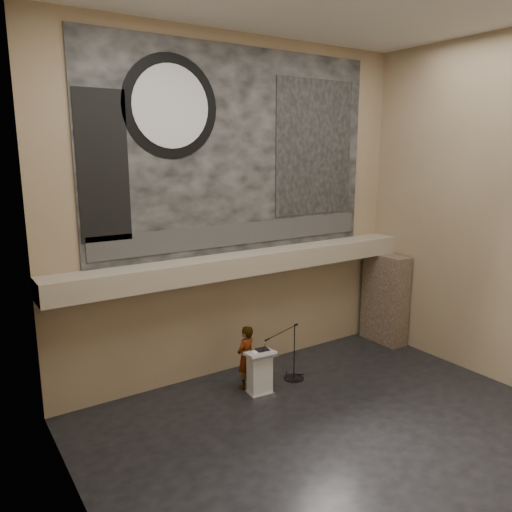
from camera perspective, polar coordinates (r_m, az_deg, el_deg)
floor at (r=11.07m, az=9.70°, el=-19.45°), size 10.00×10.00×0.00m
wall_back at (r=12.74m, az=-1.99°, el=5.25°), size 10.00×0.02×8.50m
wall_left at (r=7.14m, az=-19.78°, el=-0.84°), size 0.02×8.00×8.50m
wall_right at (r=13.51m, az=26.14°, el=4.43°), size 0.02×8.00×8.50m
soffit at (r=12.62m, az=-1.00°, el=-0.79°), size 10.00×0.80×0.50m
sprinkler_left at (r=11.89m, az=-7.40°, el=-3.09°), size 0.04×0.04×0.06m
sprinkler_right at (r=13.73m, az=5.83°, el=-1.00°), size 0.04×0.04×0.06m
banner at (r=12.62m, az=-1.96°, el=11.79°), size 8.00×0.05×5.00m
banner_text_strip at (r=12.76m, az=-1.80°, el=2.55°), size 7.76×0.02×0.55m
banner_clock_rim at (r=11.78m, az=-9.70°, el=16.48°), size 2.30×0.02×2.30m
banner_clock_face at (r=11.77m, az=-9.66°, el=16.49°), size 1.84×0.02×1.84m
banner_building_print at (r=13.99m, az=6.73°, el=12.15°), size 2.60×0.02×3.60m
banner_brick_print at (r=11.20m, az=-17.08°, el=9.71°), size 1.10×0.02×3.20m
stone_pier at (r=15.64m, az=14.53°, el=-4.71°), size 0.60×1.40×2.70m
lectern at (r=12.17m, az=0.43°, el=-13.25°), size 0.71×0.54×1.13m
binder at (r=12.01m, az=0.73°, el=-10.66°), size 0.32×0.27×0.04m
papers at (r=11.87m, az=0.34°, el=-11.02°), size 0.25×0.32×0.00m
speaker_person at (r=12.42m, az=-1.17°, el=-11.49°), size 0.67×0.56×1.59m
mic_stand at (r=13.10m, az=4.24°, el=-12.97°), size 1.44×0.69×1.47m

